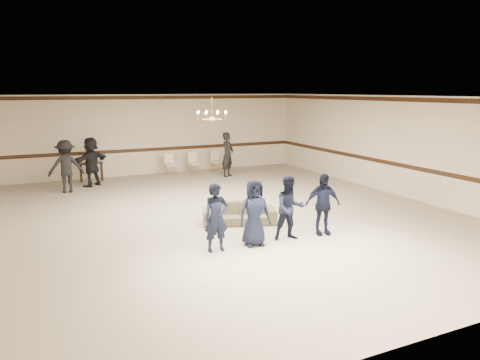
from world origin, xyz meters
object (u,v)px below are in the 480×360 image
object	(u,v)px
boy_a	(216,218)
boy_d	(323,204)
banquet_chair_left	(170,165)
console_table	(91,172)
boy_c	(290,208)
banquet_chair_right	(217,161)
chandelier	(212,108)
adult_right	(228,155)
settee	(239,213)
adult_left	(66,166)
adult_mid	(91,162)
banquet_chair_mid	(194,163)
boy_b	(254,213)

from	to	relation	value
boy_a	boy_d	bearing A→B (deg)	1.81
banquet_chair_left	console_table	size ratio (longest dim) A/B	1.06
boy_c	banquet_chair_right	bearing A→B (deg)	89.54
chandelier	adult_right	distance (m)	5.11
boy_d	console_table	bearing A→B (deg)	125.58
chandelier	settee	distance (m)	3.21
chandelier	adult_left	world-z (taller)	chandelier
console_table	banquet_chair_left	bearing A→B (deg)	-8.10
boy_d	console_table	size ratio (longest dim) A/B	1.74
adult_left	adult_right	distance (m)	6.01
adult_mid	adult_right	distance (m)	5.12
settee	boy_d	bearing A→B (deg)	-31.66
chandelier	banquet_chair_mid	world-z (taller)	chandelier
banquet_chair_mid	console_table	bearing A→B (deg)	173.99
adult_mid	adult_left	bearing A→B (deg)	3.14
settee	adult_mid	xyz separation A→B (m)	(-2.80, 6.39, 0.61)
chandelier	boy_a	bearing A→B (deg)	-110.64
boy_d	banquet_chair_mid	xyz separation A→B (m)	(-0.10, 8.80, -0.29)
boy_d	adult_mid	bearing A→B (deg)	128.53
boy_a	banquet_chair_left	distance (m)	8.94
boy_a	console_table	xyz separation A→B (m)	(-1.40, 9.00, -0.38)
adult_left	boy_c	bearing A→B (deg)	120.42
settee	banquet_chair_right	world-z (taller)	banquet_chair_right
banquet_chair_left	boy_c	bearing A→B (deg)	-86.17
chandelier	banquet_chair_mid	size ratio (longest dim) A/B	1.06
boy_b	boy_d	xyz separation A→B (m)	(1.80, 0.00, 0.00)
boy_b	banquet_chair_left	size ratio (longest dim) A/B	1.65
boy_c	adult_mid	distance (m)	8.70
boy_c	banquet_chair_left	bearing A→B (deg)	102.41
chandelier	boy_b	bearing A→B (deg)	-96.99
adult_left	banquet_chair_left	bearing A→B (deg)	-159.38
adult_left	banquet_chair_mid	bearing A→B (deg)	-163.13
banquet_chair_right	adult_left	bearing A→B (deg)	-161.40
settee	console_table	world-z (taller)	console_table
adult_mid	console_table	size ratio (longest dim) A/B	2.08
boy_d	adult_mid	size ratio (longest dim) A/B	0.84
banquet_chair_mid	banquet_chair_right	world-z (taller)	same
banquet_chair_right	boy_d	bearing A→B (deg)	-90.74
chandelier	console_table	xyz separation A→B (m)	(-2.74, 5.45, -2.52)
boy_b	boy_d	size ratio (longest dim) A/B	1.00
chandelier	console_table	size ratio (longest dim) A/B	1.11
console_table	boy_a	bearing A→B (deg)	-85.42
chandelier	console_table	distance (m)	6.60
boy_c	boy_d	bearing A→B (deg)	11.08
banquet_chair_mid	banquet_chair_right	xyz separation A→B (m)	(1.00, 0.00, 0.00)
boy_d	console_table	distance (m)	9.89
boy_d	settee	size ratio (longest dim) A/B	0.79
boy_d	banquet_chair_mid	size ratio (longest dim) A/B	1.65
boy_c	banquet_chair_right	size ratio (longest dim) A/B	1.65
boy_b	banquet_chair_right	world-z (taller)	boy_b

